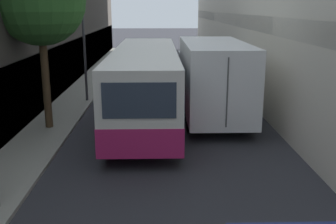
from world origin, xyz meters
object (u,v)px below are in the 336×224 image
Objects in this scene: box_truck at (211,75)px; street_tree_left at (39,0)px; bus at (146,82)px; street_lamp at (82,0)px.

street_tree_left is (-6.45, -2.27, 3.10)m from box_truck.
box_truck is (2.80, 0.87, 0.13)m from bus.
box_truck is at bearing 17.27° from bus.
street_lamp is 1.08× the size of street_tree_left.
box_truck is 7.51m from street_tree_left.
street_lamp reaches higher than bus.
bus is at bearing 20.95° from street_tree_left.
street_tree_left reaches higher than box_truck.
bus is 1.25× the size of box_truck.
box_truck is at bearing -20.34° from street_lamp.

